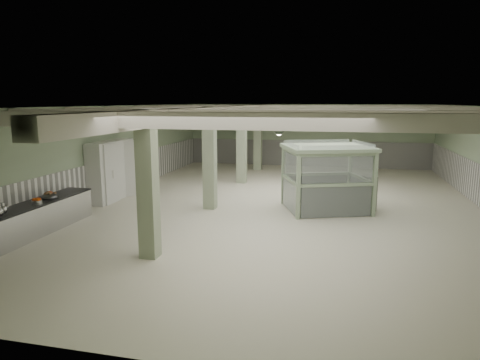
% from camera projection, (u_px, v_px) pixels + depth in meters
% --- Properties ---
extents(floor, '(20.00, 20.00, 0.00)m').
position_uv_depth(floor, '(283.00, 205.00, 15.73)').
color(floor, silver).
rests_on(floor, ground).
extents(ceiling, '(14.00, 20.00, 0.02)m').
position_uv_depth(ceiling, '(285.00, 106.00, 15.08)').
color(ceiling, beige).
rests_on(ceiling, wall_back).
extents(wall_back, '(14.00, 0.02, 3.60)m').
position_uv_depth(wall_back, '(306.00, 135.00, 24.98)').
color(wall_back, '#9FB893').
rests_on(wall_back, floor).
extents(wall_front, '(14.00, 0.02, 3.60)m').
position_uv_depth(wall_front, '(190.00, 249.00, 5.83)').
color(wall_front, '#9FB893').
rests_on(wall_front, floor).
extents(wall_left, '(0.02, 20.00, 3.60)m').
position_uv_depth(wall_left, '(109.00, 152.00, 16.98)').
color(wall_left, '#9FB893').
rests_on(wall_left, floor).
extents(wainscot_left, '(0.05, 19.90, 1.50)m').
position_uv_depth(wainscot_left, '(111.00, 178.00, 17.17)').
color(wainscot_left, white).
rests_on(wainscot_left, floor).
extents(wainscot_back, '(13.90, 0.05, 1.50)m').
position_uv_depth(wainscot_back, '(306.00, 153.00, 25.15)').
color(wainscot_back, white).
rests_on(wainscot_back, floor).
extents(girder, '(0.45, 19.90, 0.40)m').
position_uv_depth(girder, '(217.00, 112.00, 15.68)').
color(girder, silver).
rests_on(girder, ceiling).
extents(beam_a, '(13.90, 0.35, 0.32)m').
position_uv_depth(beam_a, '(234.00, 121.00, 7.93)').
color(beam_a, silver).
rests_on(beam_a, ceiling).
extents(beam_b, '(13.90, 0.35, 0.32)m').
position_uv_depth(beam_b, '(259.00, 116.00, 10.33)').
color(beam_b, silver).
rests_on(beam_b, ceiling).
extents(beam_c, '(13.90, 0.35, 0.32)m').
position_uv_depth(beam_c, '(274.00, 113.00, 12.72)').
color(beam_c, silver).
rests_on(beam_c, ceiling).
extents(beam_d, '(13.90, 0.35, 0.32)m').
position_uv_depth(beam_d, '(285.00, 111.00, 15.11)').
color(beam_d, silver).
rests_on(beam_d, ceiling).
extents(beam_e, '(13.90, 0.35, 0.32)m').
position_uv_depth(beam_e, '(293.00, 110.00, 17.51)').
color(beam_e, silver).
rests_on(beam_e, ceiling).
extents(beam_f, '(13.90, 0.35, 0.32)m').
position_uv_depth(beam_f, '(299.00, 109.00, 19.90)').
color(beam_f, silver).
rests_on(beam_f, ceiling).
extents(beam_g, '(13.90, 0.35, 0.32)m').
position_uv_depth(beam_g, '(303.00, 108.00, 22.29)').
color(beam_g, silver).
rests_on(beam_g, ceiling).
extents(column_a, '(0.42, 0.42, 3.60)m').
position_uv_depth(column_a, '(148.00, 185.00, 10.23)').
color(column_a, '#93A182').
rests_on(column_a, floor).
extents(column_b, '(0.42, 0.42, 3.60)m').
position_uv_depth(column_b, '(210.00, 158.00, 15.01)').
color(column_b, '#93A182').
rests_on(column_b, floor).
extents(column_c, '(0.42, 0.42, 3.60)m').
position_uv_depth(column_c, '(242.00, 145.00, 19.80)').
color(column_c, '#93A182').
rests_on(column_c, floor).
extents(column_d, '(0.42, 0.42, 3.60)m').
position_uv_depth(column_d, '(258.00, 137.00, 23.63)').
color(column_d, '#93A182').
rests_on(column_d, floor).
extents(pendant_front, '(0.44, 0.44, 0.22)m').
position_uv_depth(pendant_front, '(279.00, 132.00, 10.28)').
color(pendant_front, '#2D3A2C').
rests_on(pendant_front, ceiling).
extents(pendant_mid, '(0.44, 0.44, 0.22)m').
position_uv_depth(pendant_mid, '(300.00, 122.00, 15.55)').
color(pendant_mid, '#2D3A2C').
rests_on(pendant_mid, ceiling).
extents(pendant_back, '(0.44, 0.44, 0.22)m').
position_uv_depth(pendant_back, '(310.00, 117.00, 20.33)').
color(pendant_back, '#2D3A2C').
rests_on(pendant_back, ceiling).
extents(prep_counter, '(0.89, 5.08, 0.91)m').
position_uv_depth(prep_counter, '(28.00, 221.00, 12.02)').
color(prep_counter, '#B0B0B4').
rests_on(prep_counter, floor).
extents(pitcher_far, '(0.21, 0.25, 0.31)m').
position_uv_depth(pitcher_far, '(3.00, 209.00, 11.02)').
color(pitcher_far, '#B0B0B4').
rests_on(pitcher_far, prep_counter).
extents(veg_colander, '(0.64, 0.64, 0.22)m').
position_uv_depth(veg_colander, '(49.00, 195.00, 12.82)').
color(veg_colander, '#3E3E43').
rests_on(veg_colander, prep_counter).
extents(orange_bowl, '(0.34, 0.34, 0.10)m').
position_uv_depth(orange_bowl, '(37.00, 202.00, 12.12)').
color(orange_bowl, '#B2B2B7').
rests_on(orange_bowl, prep_counter).
extents(walkin_cooler, '(1.18, 2.58, 2.36)m').
position_uv_depth(walkin_cooler, '(112.00, 169.00, 16.55)').
color(walkin_cooler, silver).
rests_on(walkin_cooler, floor).
extents(guard_booth, '(3.48, 3.23, 2.39)m').
position_uv_depth(guard_booth, '(327.00, 165.00, 14.82)').
color(guard_booth, '#94AA88').
rests_on(guard_booth, floor).
extents(filing_cabinet, '(0.51, 0.64, 1.21)m').
position_uv_depth(filing_cabinet, '(369.00, 193.00, 15.03)').
color(filing_cabinet, '#5C5F4F').
rests_on(filing_cabinet, floor).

